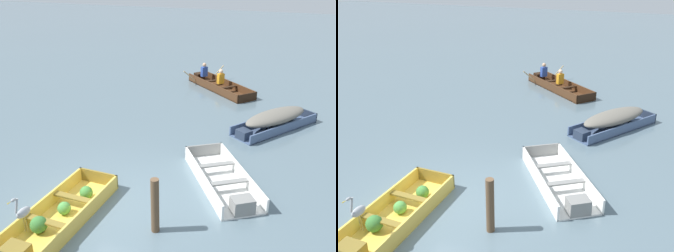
% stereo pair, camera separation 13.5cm
% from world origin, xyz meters
% --- Properties ---
extents(ground_plane, '(80.00, 80.00, 0.00)m').
position_xyz_m(ground_plane, '(0.00, 0.00, 0.00)').
color(ground_plane, slate).
extents(dinghy_yellow_foreground, '(1.08, 3.07, 0.39)m').
position_xyz_m(dinghy_yellow_foreground, '(-0.82, -0.96, 0.14)').
color(dinghy_yellow_foreground, '#E5BC47').
rests_on(dinghy_yellow_foreground, ground).
extents(skiff_white_near_moored, '(2.53, 3.00, 0.39)m').
position_xyz_m(skiff_white_near_moored, '(2.11, 1.69, 0.14)').
color(skiff_white_near_moored, white).
rests_on(skiff_white_near_moored, ground).
extents(skiff_slate_blue_mid_moored, '(2.58, 3.22, 0.63)m').
position_xyz_m(skiff_slate_blue_mid_moored, '(2.86, 5.75, 0.36)').
color(skiff_slate_blue_mid_moored, '#475B7F').
rests_on(skiff_slate_blue_mid_moored, ground).
extents(rowboat_dark_varnish_with_crew, '(3.43, 3.25, 0.91)m').
position_xyz_m(rowboat_dark_varnish_with_crew, '(-0.01, 9.41, 0.18)').
color(rowboat_dark_varnish_with_crew, '#4C2D19').
rests_on(rowboat_dark_varnish_with_crew, ground).
extents(heron_on_dinghy, '(0.17, 0.46, 0.84)m').
position_xyz_m(heron_on_dinghy, '(-0.87, -1.83, 0.86)').
color(heron_on_dinghy, olive).
rests_on(heron_on_dinghy, dinghy_yellow_foreground).
extents(mooring_post, '(0.17, 0.17, 1.23)m').
position_xyz_m(mooring_post, '(1.20, -0.46, 0.61)').
color(mooring_post, brown).
rests_on(mooring_post, ground).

